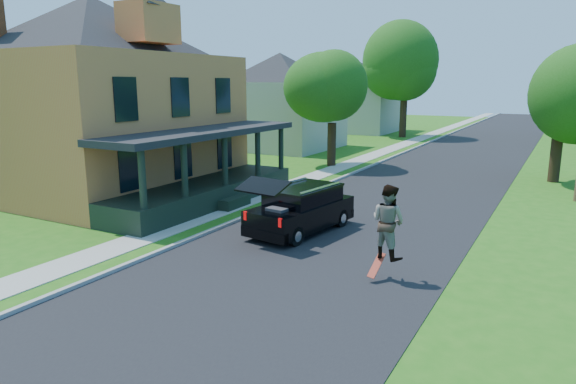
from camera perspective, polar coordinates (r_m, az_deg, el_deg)
The scene contains 14 objects.
ground at distance 13.45m, azimuth -1.60°, elevation -9.76°, with size 140.00×140.00×0.00m, color #226113.
street at distance 31.79m, azimuth 16.98°, elevation 2.50°, with size 8.00×120.00×0.02m, color black.
curb at distance 32.84m, azimuth 10.06°, elevation 3.14°, with size 0.15×120.00×0.12m, color gray.
sidewalk at distance 33.36m, azimuth 7.54°, elevation 3.36°, with size 1.30×120.00×0.03m, color #9B9C93.
front_walk at distance 23.59m, azimuth -14.23°, elevation -0.53°, with size 6.50×1.20×0.03m, color #9B9C93.
main_house at distance 25.43m, azimuth -20.39°, elevation 11.17°, with size 15.56×15.56×10.10m.
neighbor_house_mid at distance 40.02m, azimuth -0.90°, elevation 10.92°, with size 12.78×12.78×8.30m.
neighbor_house_far at distance 54.50m, azimuth 7.63°, elevation 11.13°, with size 12.78×12.78×8.30m.
black_suv at distance 17.37m, azimuth 1.45°, elevation -1.91°, with size 2.30×4.70×2.10m.
skateboarder at distance 13.30m, azimuth 11.05°, elevation -3.23°, with size 1.12×0.99×1.92m.
skateboard at distance 13.45m, azimuth 9.80°, elevation -8.10°, with size 0.31×0.58×0.56m.
tree_left_mid at distance 31.26m, azimuth 4.97°, elevation 11.21°, with size 5.61×5.74×7.12m.
tree_left_far at distance 49.21m, azimuth 12.92°, elevation 13.79°, with size 7.47×7.58×10.23m.
tree_right_near at distance 29.29m, azimuth 28.18°, elevation 10.38°, with size 5.91×5.50×7.22m.
Camera 1 is at (6.34, -10.75, 5.00)m, focal length 32.00 mm.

